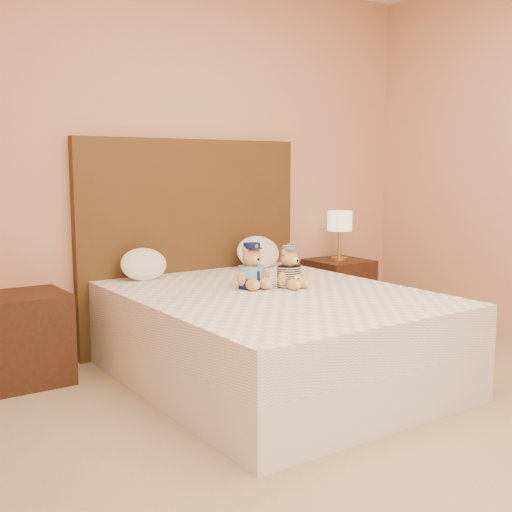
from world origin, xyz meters
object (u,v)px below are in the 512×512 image
at_px(nightstand_right, 338,293).
at_px(pillow_right, 258,251).
at_px(nightstand_left, 28,338).
at_px(teddy_prisoner, 289,268).
at_px(bed, 273,336).
at_px(pillow_left, 144,263).
at_px(lamp, 340,223).
at_px(teddy_police, 252,266).

bearing_deg(nightstand_right, pillow_right, 177.81).
distance_m(nightstand_left, teddy_prisoner, 1.65).
relative_size(bed, pillow_left, 6.07).
relative_size(lamp, pillow_left, 1.21).
bearing_deg(nightstand_right, teddy_police, -153.95).
bearing_deg(teddy_police, teddy_prisoner, -30.86).
bearing_deg(nightstand_left, lamp, 0.00).
distance_m(nightstand_right, teddy_prisoner, 1.38).
bearing_deg(teddy_prisoner, nightstand_left, 141.02).
xyz_separation_m(nightstand_right, pillow_left, (-1.72, 0.03, 0.39)).
height_order(bed, lamp, lamp).
height_order(teddy_police, pillow_left, teddy_police).
bearing_deg(bed, nightstand_right, 32.62).
height_order(nightstand_left, nightstand_right, same).
height_order(nightstand_right, teddy_police, teddy_police).
xyz_separation_m(bed, nightstand_right, (1.25, 0.80, -0.00)).
bearing_deg(bed, pillow_left, 119.32).
xyz_separation_m(lamp, teddy_police, (-1.29, -0.63, -0.16)).
xyz_separation_m(lamp, teddy_prisoner, (-1.09, -0.75, -0.17)).
bearing_deg(teddy_police, bed, -76.78).
bearing_deg(bed, nightstand_left, 147.38).
bearing_deg(nightstand_right, lamp, 180.00).
bearing_deg(pillow_left, teddy_police, -57.10).
bearing_deg(nightstand_right, bed, -147.38).
height_order(teddy_police, teddy_prisoner, teddy_police).
bearing_deg(nightstand_left, nightstand_right, 0.00).
bearing_deg(pillow_right, nightstand_right, -2.19).
bearing_deg(lamp, pillow_left, 179.00).
relative_size(nightstand_right, pillow_right, 1.49).
distance_m(bed, teddy_police, 0.45).
bearing_deg(pillow_left, nightstand_right, -1.00).
xyz_separation_m(bed, pillow_right, (0.47, 0.83, 0.41)).
relative_size(lamp, pillow_right, 1.09).
height_order(nightstand_right, lamp, lamp).
relative_size(nightstand_left, teddy_police, 1.96).
distance_m(bed, nightstand_right, 1.48).
bearing_deg(lamp, bed, -147.38).
relative_size(nightstand_right, lamp, 1.38).
height_order(bed, pillow_right, pillow_right).
relative_size(teddy_police, pillow_right, 0.76).
height_order(nightstand_left, pillow_right, pillow_right).
distance_m(nightstand_right, teddy_police, 1.49).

